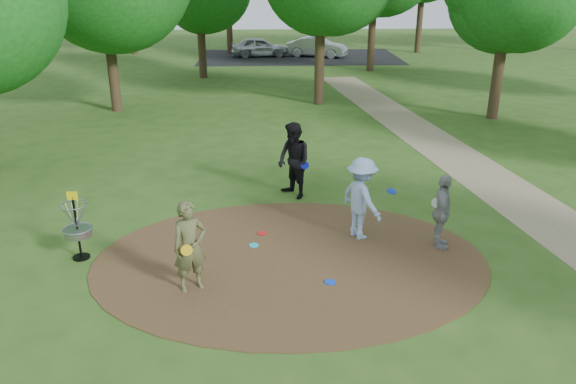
{
  "coord_description": "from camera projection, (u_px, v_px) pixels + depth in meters",
  "views": [
    {
      "loc": [
        -0.49,
        -10.6,
        5.79
      ],
      "look_at": [
        0.0,
        1.2,
        1.1
      ],
      "focal_mm": 35.0,
      "sensor_mm": 36.0,
      "label": 1
    }
  ],
  "objects": [
    {
      "name": "disc_ground_cyan",
      "position": [
        254.0,
        245.0,
        12.6
      ],
      "size": [
        0.22,
        0.22,
        0.02
      ],
      "primitive_type": "cylinder",
      "color": "#1BBBDF",
      "rests_on": "dirt_clearing"
    },
    {
      "name": "player_waiting_with_disc",
      "position": [
        442.0,
        212.0,
        12.27
      ],
      "size": [
        0.63,
        1.07,
        1.71
      ],
      "color": "#969698",
      "rests_on": "ground"
    },
    {
      "name": "disc_ground_red",
      "position": [
        262.0,
        233.0,
        13.16
      ],
      "size": [
        0.22,
        0.22,
        0.02
      ],
      "primitive_type": "cylinder",
      "color": "red",
      "rests_on": "dirt_clearing"
    },
    {
      "name": "disc_golf_basket",
      "position": [
        76.0,
        221.0,
        11.78
      ],
      "size": [
        0.63,
        0.63,
        1.54
      ],
      "color": "black",
      "rests_on": "ground"
    },
    {
      "name": "footpath",
      "position": [
        545.0,
        217.0,
        14.1
      ],
      "size": [
        7.55,
        39.89,
        0.01
      ],
      "primitive_type": "cube",
      "rotation": [
        0.0,
        0.0,
        0.14
      ],
      "color": "#8C7A5B",
      "rests_on": "ground"
    },
    {
      "name": "car_right",
      "position": [
        317.0,
        47.0,
        39.69
      ],
      "size": [
        4.45,
        2.82,
        1.38
      ],
      "primitive_type": "imported",
      "rotation": [
        0.0,
        0.0,
        1.22
      ],
      "color": "#AAADB2",
      "rests_on": "ground"
    },
    {
      "name": "dirt_clearing",
      "position": [
        290.0,
        260.0,
        11.99
      ],
      "size": [
        8.4,
        8.4,
        0.02
      ],
      "primitive_type": "cylinder",
      "color": "#47301C",
      "rests_on": "ground"
    },
    {
      "name": "player_walking_with_disc",
      "position": [
        294.0,
        161.0,
        15.01
      ],
      "size": [
        1.2,
        1.26,
        2.06
      ],
      "color": "black",
      "rests_on": "ground"
    },
    {
      "name": "parking_lot",
      "position": [
        299.0,
        57.0,
        39.93
      ],
      "size": [
        14.0,
        8.0,
        0.01
      ],
      "primitive_type": "cube",
      "color": "black",
      "rests_on": "ground"
    },
    {
      "name": "car_left",
      "position": [
        260.0,
        47.0,
        39.8
      ],
      "size": [
        4.15,
        2.0,
        1.37
      ],
      "primitive_type": "imported",
      "rotation": [
        0.0,
        0.0,
        1.67
      ],
      "color": "#B0B2B9",
      "rests_on": "ground"
    },
    {
      "name": "disc_ground_blue",
      "position": [
        330.0,
        282.0,
        11.11
      ],
      "size": [
        0.22,
        0.22,
        0.02
      ],
      "primitive_type": "cylinder",
      "color": "blue",
      "rests_on": "dirt_clearing"
    },
    {
      "name": "ground",
      "position": [
        290.0,
        260.0,
        12.0
      ],
      "size": [
        100.0,
        100.0,
        0.0
      ],
      "primitive_type": "plane",
      "color": "#2D5119",
      "rests_on": "ground"
    },
    {
      "name": "player_throwing_with_disc",
      "position": [
        361.0,
        199.0,
        12.7
      ],
      "size": [
        1.45,
        1.43,
        1.92
      ],
      "color": "#97B3E1",
      "rests_on": "ground"
    },
    {
      "name": "player_observer_with_disc",
      "position": [
        190.0,
        247.0,
        10.61
      ],
      "size": [
        0.79,
        0.68,
        1.82
      ],
      "color": "brown",
      "rests_on": "ground"
    }
  ]
}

